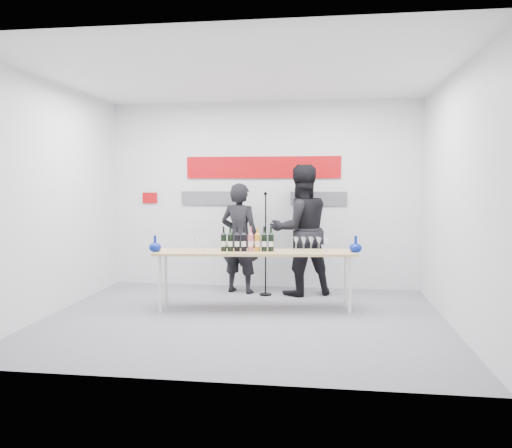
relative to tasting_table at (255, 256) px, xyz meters
name	(u,v)px	position (x,y,z in m)	size (l,w,h in m)	color
ground	(244,319)	(-0.08, -0.46, -0.74)	(5.00, 5.00, 0.00)	slate
back_wall	(263,195)	(-0.08, 1.54, 0.76)	(5.00, 0.04, 3.00)	silver
signage	(259,176)	(-0.14, 1.51, 1.07)	(3.38, 0.02, 0.79)	#AC070B
tasting_table	(255,256)	(0.00, 0.00, 0.00)	(2.69, 0.82, 0.80)	tan
wine_bottles	(247,239)	(-0.10, -0.01, 0.23)	(0.71, 0.15, 0.33)	black
decanter_left	(155,243)	(-1.31, -0.20, 0.17)	(0.16, 0.16, 0.21)	navy
decanter_right	(356,244)	(1.32, 0.10, 0.17)	(0.16, 0.16, 0.21)	navy
glasses_left	(194,244)	(-0.81, -0.09, 0.15)	(0.38, 0.26, 0.18)	silver
glasses_right	(311,244)	(0.74, 0.08, 0.15)	(0.48, 0.27, 0.18)	silver
presenter_left	(240,238)	(-0.38, 1.04, 0.11)	(0.62, 0.41, 1.70)	black
presenter_right	(301,230)	(0.56, 1.03, 0.25)	(0.96, 0.75, 1.98)	black
mic_stand	(266,264)	(0.04, 0.90, -0.26)	(0.18, 0.18, 1.57)	black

